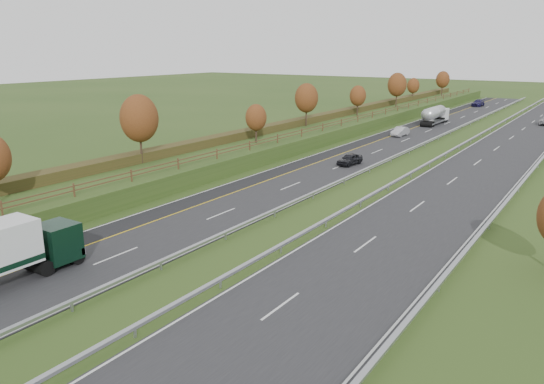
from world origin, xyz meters
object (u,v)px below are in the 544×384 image
at_px(car_dark_near, 350,159).
at_px(car_small_far, 478,103).
at_px(road_tanker, 435,115).
at_px(car_silver_mid, 400,131).

bearing_deg(car_dark_near, car_small_far, 98.90).
bearing_deg(road_tanker, car_silver_mid, -91.47).
bearing_deg(car_dark_near, car_silver_mid, 103.08).
bearing_deg(car_silver_mid, car_small_far, 93.22).
height_order(road_tanker, car_silver_mid, road_tanker).
xyz_separation_m(car_dark_near, car_small_far, (-3.23, 83.74, 0.09)).
relative_size(road_tanker, car_small_far, 2.00).
xyz_separation_m(road_tanker, car_silver_mid, (-0.46, -17.98, -1.06)).
bearing_deg(car_silver_mid, road_tanker, 91.43).
relative_size(road_tanker, car_silver_mid, 2.43).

